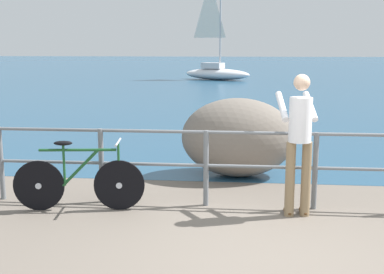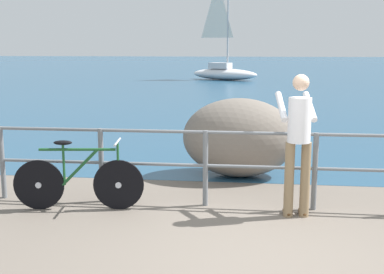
{
  "view_description": "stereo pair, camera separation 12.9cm",
  "coord_description": "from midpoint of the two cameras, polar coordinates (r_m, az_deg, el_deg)",
  "views": [
    {
      "loc": [
        -0.27,
        -4.73,
        2.12
      ],
      "look_at": [
        -0.94,
        2.04,
        0.86
      ],
      "focal_mm": 46.29,
      "sensor_mm": 36.0,
      "label": 1
    },
    {
      "loc": [
        -0.14,
        -4.71,
        2.12
      ],
      "look_at": [
        -0.94,
        2.04,
        0.86
      ],
      "focal_mm": 46.29,
      "sensor_mm": 36.0,
      "label": 2
    }
  ],
  "objects": [
    {
      "name": "ground_plane",
      "position": [
        24.81,
        6.13,
        5.42
      ],
      "size": [
        120.0,
        120.0,
        0.1
      ],
      "primitive_type": "cube",
      "color": "#6B6056"
    },
    {
      "name": "sailboat",
      "position": [
        31.12,
        2.68,
        7.89
      ],
      "size": [
        4.54,
        3.01,
        6.16
      ],
      "rotation": [
        0.0,
        0.0,
        5.85
      ],
      "color": "white",
      "rests_on": "sea_surface"
    },
    {
      "name": "person_at_railing",
      "position": [
        6.22,
        11.67,
        -0.13
      ],
      "size": [
        0.51,
        0.66,
        1.78
      ],
      "rotation": [
        0.0,
        0.0,
        1.7
      ],
      "color": "#8C7251",
      "rests_on": "ground_plane"
    },
    {
      "name": "sea_surface",
      "position": [
        52.58,
        5.93,
        8.13
      ],
      "size": [
        120.0,
        90.0,
        0.01
      ],
      "primitive_type": "cube",
      "color": "navy",
      "rests_on": "ground_plane"
    },
    {
      "name": "breakwater_boulder_main",
      "position": [
        8.09,
        4.84,
        -0.05
      ],
      "size": [
        1.84,
        1.25,
        1.28
      ],
      "color": "slate",
      "rests_on": "ground"
    },
    {
      "name": "promenade_railing",
      "position": [
        6.54,
        7.3,
        -2.68
      ],
      "size": [
        7.18,
        0.07,
        1.02
      ],
      "color": "slate",
      "rests_on": "ground_plane"
    },
    {
      "name": "bicycle",
      "position": [
        6.61,
        -13.41,
        -4.95
      ],
      "size": [
        1.69,
        0.48,
        0.92
      ],
      "rotation": [
        0.0,
        0.0,
        0.12
      ],
      "color": "black",
      "rests_on": "ground_plane"
    }
  ]
}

